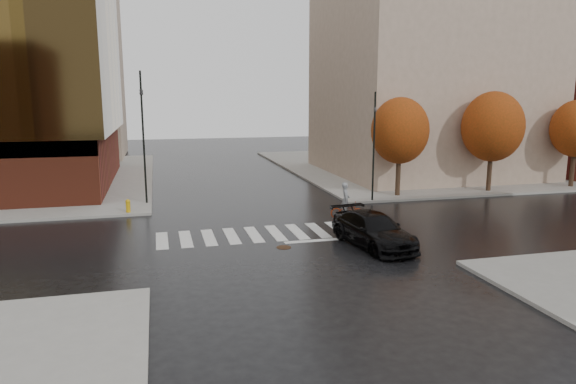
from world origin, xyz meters
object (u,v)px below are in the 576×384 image
object	(u,v)px
cyclist	(346,206)
fire_hydrant	(128,205)
traffic_light_nw	(143,127)
sedan	(373,230)
traffic_light_ne	(374,140)

from	to	relation	value
cyclist	fire_hydrant	distance (m)	12.43
traffic_light_nw	fire_hydrant	distance (m)	5.04
sedan	cyclist	distance (m)	5.29
sedan	traffic_light_nw	size ratio (longest dim) A/B	0.64
traffic_light_ne	fire_hydrant	distance (m)	15.37
sedan	traffic_light_ne	size ratio (longest dim) A/B	0.76
sedan	fire_hydrant	size ratio (longest dim) A/B	6.80
fire_hydrant	sedan	bearing A→B (deg)	-39.86
cyclist	traffic_light_ne	size ratio (longest dim) A/B	0.30
traffic_light_ne	cyclist	bearing A→B (deg)	55.12
cyclist	traffic_light_nw	world-z (taller)	traffic_light_nw
traffic_light_ne	fire_hydrant	size ratio (longest dim) A/B	8.99
sedan	fire_hydrant	distance (m)	14.43
sedan	fire_hydrant	bearing A→B (deg)	131.46
traffic_light_nw	traffic_light_ne	bearing A→B (deg)	59.58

